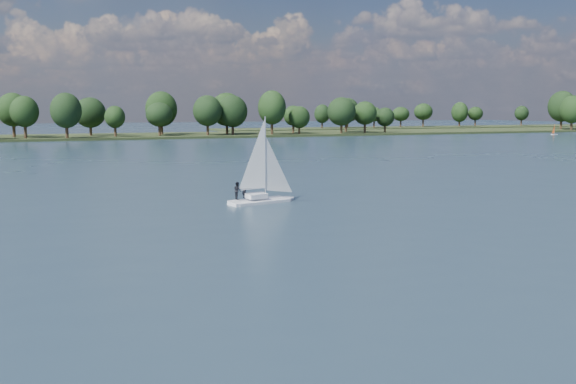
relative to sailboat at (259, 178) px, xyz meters
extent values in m
plane|color=#233342|center=(5.46, 48.51, -2.53)|extent=(700.00, 700.00, 0.00)
cube|color=black|center=(5.46, 160.51, -2.53)|extent=(660.00, 40.00, 1.50)
cube|color=black|center=(165.46, 208.51, -2.53)|extent=(220.00, 30.00, 1.40)
cube|color=silver|center=(0.11, 0.00, -2.53)|extent=(7.16, 3.55, 0.81)
cube|color=silver|center=(0.11, 0.00, -1.72)|extent=(2.26, 1.68, 0.51)
cylinder|color=#B2B3BA|center=(0.11, 0.00, 2.08)|extent=(0.12, 0.12, 8.11)
imported|color=black|center=(-1.47, 0.38, -1.11)|extent=(0.47, 0.67, 1.75)
imported|color=black|center=(-2.36, -0.15, -1.11)|extent=(0.68, 0.86, 1.75)
cube|color=silver|center=(160.06, 122.18, -2.53)|extent=(2.75, 1.36, 0.42)
cylinder|color=silver|center=(160.06, 122.18, -0.41)|extent=(0.08, 0.08, 3.77)
camera|label=1|loc=(-21.62, -59.97, 6.86)|focal=40.00mm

